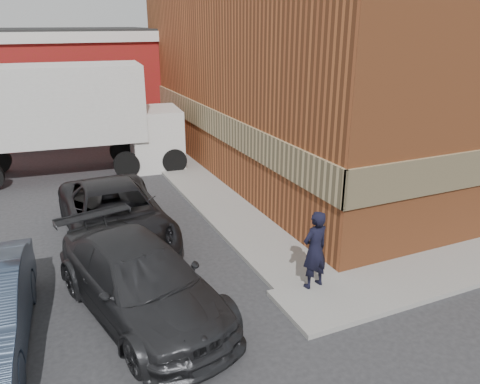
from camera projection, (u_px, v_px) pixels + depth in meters
name	position (u px, v px, depth m)	size (l,w,h in m)	color
ground	(285.00, 290.00, 11.02)	(90.00, 90.00, 0.00)	#28282B
brick_building	(357.00, 52.00, 20.38)	(14.25, 18.25, 9.36)	#A25229
sidewalk_west	(189.00, 176.00, 18.94)	(1.80, 18.00, 0.12)	gray
warehouse	(3.00, 84.00, 24.87)	(16.30, 8.30, 5.60)	maroon
man	(315.00, 250.00, 10.67)	(0.69, 0.45, 1.89)	black
suv_a	(115.00, 215.00, 13.26)	(2.67, 5.79, 1.61)	black
suv_b	(141.00, 281.00, 9.92)	(2.21, 5.44, 1.58)	#262628
box_truck	(78.00, 112.00, 18.70)	(9.11, 3.50, 4.39)	silver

